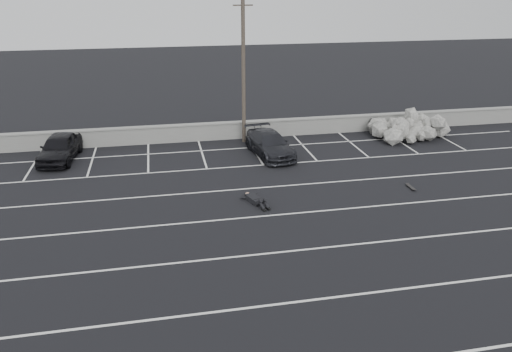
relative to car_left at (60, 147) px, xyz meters
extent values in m
plane|color=black|center=(9.65, -11.98, -0.72)|extent=(120.00, 120.00, 0.00)
cube|color=gray|center=(9.65, 2.02, -0.22)|extent=(50.00, 0.35, 1.00)
cube|color=gray|center=(9.65, 2.02, 0.30)|extent=(50.00, 0.45, 0.08)
cube|color=silver|center=(9.65, -14.98, -0.71)|extent=(36.00, 0.10, 0.01)
cube|color=silver|center=(9.65, -11.98, -0.71)|extent=(36.00, 0.10, 0.01)
cube|color=silver|center=(9.65, -8.98, -0.71)|extent=(36.00, 0.10, 0.01)
cube|color=silver|center=(9.65, -5.98, -0.71)|extent=(36.00, 0.10, 0.01)
cube|color=silver|center=(9.65, -2.98, -0.71)|extent=(36.00, 0.10, 0.01)
cube|color=silver|center=(9.65, 0.02, -0.71)|extent=(36.00, 0.10, 0.01)
cube|color=silver|center=(-1.35, -0.48, -0.71)|extent=(0.10, 5.00, 0.01)
cube|color=silver|center=(1.65, -0.48, -0.71)|extent=(0.10, 5.00, 0.01)
cube|color=silver|center=(4.65, -0.48, -0.71)|extent=(0.10, 5.00, 0.01)
cube|color=silver|center=(7.65, -0.48, -0.71)|extent=(0.10, 5.00, 0.01)
cube|color=silver|center=(10.65, -0.48, -0.71)|extent=(0.10, 5.00, 0.01)
cube|color=silver|center=(13.65, -0.48, -0.71)|extent=(0.10, 5.00, 0.01)
cube|color=silver|center=(16.65, -0.48, -0.71)|extent=(0.10, 5.00, 0.01)
cube|color=silver|center=(19.65, -0.48, -0.71)|extent=(0.10, 5.00, 0.01)
cube|color=silver|center=(22.65, -0.48, -0.71)|extent=(0.10, 5.00, 0.01)
imported|color=black|center=(0.00, 0.00, 0.00)|extent=(2.18, 4.38, 1.43)
imported|color=black|center=(11.35, -1.45, -0.07)|extent=(2.42, 4.67, 1.29)
cylinder|color=#4C4238|center=(10.36, 1.22, 3.49)|extent=(0.22, 0.22, 8.42)
cube|color=#4C4238|center=(10.36, 1.22, 7.14)|extent=(1.12, 0.07, 0.07)
cylinder|color=black|center=(18.92, 1.46, -0.28)|extent=(0.69, 0.69, 0.88)
cylinder|color=black|center=(18.92, 1.46, 0.18)|extent=(0.76, 0.76, 0.05)
cube|color=black|center=(16.82, -7.46, -0.64)|extent=(0.18, 0.68, 0.02)
cube|color=black|center=(16.82, -7.23, -0.67)|extent=(0.14, 0.05, 0.03)
cube|color=black|center=(16.82, -7.68, -0.67)|extent=(0.14, 0.05, 0.03)
cylinder|color=black|center=(16.74, -7.23, -0.69)|extent=(0.03, 0.05, 0.05)
cylinder|color=black|center=(16.90, -7.23, -0.69)|extent=(0.03, 0.05, 0.05)
cylinder|color=black|center=(16.73, -7.68, -0.69)|extent=(0.03, 0.05, 0.05)
cylinder|color=black|center=(16.90, -7.68, -0.69)|extent=(0.03, 0.05, 0.05)
camera|label=1|loc=(5.37, -27.24, 8.50)|focal=35.00mm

